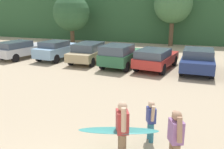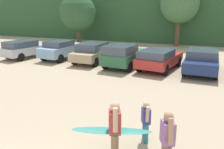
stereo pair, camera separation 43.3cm
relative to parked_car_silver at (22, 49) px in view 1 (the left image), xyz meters
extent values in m
cube|color=#2D5633|center=(10.39, 17.72, 2.22)|extent=(108.00, 12.00, 5.97)
cylinder|color=brown|center=(0.00, 8.87, 0.09)|extent=(0.47, 0.47, 1.70)
sphere|color=#2D5633|center=(0.00, 8.87, 2.68)|extent=(4.08, 4.08, 4.08)
cylinder|color=brown|center=(10.91, 10.63, 0.57)|extent=(0.47, 0.47, 2.66)
sphere|color=#427042|center=(10.91, 10.63, 3.58)|extent=(3.96, 3.96, 3.96)
cube|color=silver|center=(0.04, 0.20, -0.12)|extent=(2.59, 4.86, 0.63)
cube|color=#3F4C5B|center=(-0.12, -0.61, 0.43)|extent=(2.02, 2.64, 0.48)
cylinder|color=black|center=(-0.42, 1.85, -0.44)|extent=(0.34, 0.67, 0.64)
cylinder|color=black|center=(1.10, 1.54, -0.44)|extent=(0.34, 0.67, 0.64)
cylinder|color=black|center=(-1.02, -1.14, -0.44)|extent=(0.34, 0.67, 0.64)
cylinder|color=black|center=(0.50, -1.44, -0.44)|extent=(0.34, 0.67, 0.64)
cube|color=#84ADD1|center=(3.05, 0.57, -0.06)|extent=(2.22, 4.34, 0.73)
cube|color=#3F4C5B|center=(3.00, 0.12, 0.52)|extent=(1.84, 2.15, 0.43)
cylinder|color=black|center=(2.42, 2.03, -0.42)|extent=(0.29, 0.69, 0.67)
cylinder|color=black|center=(4.00, 1.85, -0.42)|extent=(0.29, 0.69, 0.67)
cylinder|color=black|center=(2.11, -0.71, -0.42)|extent=(0.29, 0.69, 0.67)
cylinder|color=black|center=(3.69, -0.89, -0.42)|extent=(0.29, 0.69, 0.67)
cube|color=tan|center=(5.84, 0.43, -0.13)|extent=(1.87, 4.48, 0.59)
cube|color=#3F4C5B|center=(5.84, 0.23, 0.44)|extent=(1.71, 2.51, 0.55)
cylinder|color=black|center=(5.03, 1.91, -0.43)|extent=(0.23, 0.67, 0.66)
cylinder|color=black|center=(6.68, 1.90, -0.43)|extent=(0.23, 0.67, 0.66)
cylinder|color=black|center=(5.01, -1.03, -0.43)|extent=(0.23, 0.67, 0.66)
cylinder|color=black|center=(6.65, -1.05, -0.43)|extent=(0.23, 0.67, 0.66)
cube|color=#2D6642|center=(8.59, -0.24, -0.06)|extent=(2.33, 4.16, 0.71)
cube|color=#3F4C5B|center=(8.49, -1.09, 0.58)|extent=(1.97, 2.32, 0.57)
cylinder|color=black|center=(7.89, 1.15, -0.41)|extent=(0.30, 0.72, 0.69)
cylinder|color=black|center=(9.58, 0.96, -0.41)|extent=(0.30, 0.72, 0.69)
cylinder|color=black|center=(7.59, -1.45, -0.41)|extent=(0.30, 0.72, 0.69)
cylinder|color=black|center=(9.28, -1.64, -0.41)|extent=(0.30, 0.72, 0.69)
cube|color=#B72D28|center=(10.99, -0.09, -0.11)|extent=(2.62, 4.52, 0.58)
cube|color=#3F4C5B|center=(10.86, -0.85, 0.41)|extent=(2.15, 2.65, 0.48)
cylinder|color=black|center=(10.37, 1.44, -0.40)|extent=(0.34, 0.75, 0.72)
cylinder|color=black|center=(12.08, 1.15, -0.40)|extent=(0.34, 0.75, 0.72)
cylinder|color=black|center=(9.90, -1.33, -0.40)|extent=(0.34, 0.75, 0.72)
cylinder|color=black|center=(11.60, -1.62, -0.40)|extent=(0.34, 0.75, 0.72)
cube|color=navy|center=(13.61, 0.08, -0.09)|extent=(2.09, 4.80, 0.63)
cube|color=#3F4C5B|center=(13.61, -0.14, 0.48)|extent=(1.86, 2.24, 0.50)
cylinder|color=black|center=(12.79, 1.67, -0.41)|extent=(0.24, 0.71, 0.71)
cylinder|color=black|center=(14.54, 1.62, -0.41)|extent=(0.24, 0.71, 0.71)
cylinder|color=black|center=(12.69, -1.45, -0.41)|extent=(0.24, 0.71, 0.71)
cylinder|color=black|center=(14.44, -1.51, -0.41)|extent=(0.24, 0.71, 0.71)
cylinder|color=#8C6B4C|center=(11.68, -10.73, -0.36)|extent=(0.19, 0.19, 0.80)
cylinder|color=#8C6B4C|center=(11.56, -10.47, -0.36)|extent=(0.19, 0.19, 0.80)
cube|color=#B23838|center=(11.62, -10.60, 0.34)|extent=(0.45, 0.50, 0.61)
sphere|color=#D8AD8C|center=(11.62, -10.60, 0.77)|extent=(0.25, 0.25, 0.25)
cylinder|color=#D8AD8C|center=(11.71, -10.80, 0.50)|extent=(0.19, 0.19, 0.65)
cylinder|color=#D8AD8C|center=(11.53, -10.39, 0.50)|extent=(0.25, 0.34, 0.66)
cylinder|color=teal|center=(12.24, -9.53, -0.45)|extent=(0.15, 0.15, 0.62)
cylinder|color=teal|center=(12.15, -9.33, -0.45)|extent=(0.15, 0.15, 0.62)
cube|color=#333D8C|center=(12.20, -9.43, 0.10)|extent=(0.35, 0.39, 0.48)
sphere|color=#D8AD8C|center=(12.20, -9.43, 0.44)|extent=(0.20, 0.20, 0.20)
cylinder|color=#D8AD8C|center=(12.27, -9.59, 0.23)|extent=(0.17, 0.21, 0.51)
cylinder|color=#D8AD8C|center=(12.12, -9.27, 0.23)|extent=(0.14, 0.15, 0.51)
cube|color=#9966A5|center=(13.00, -10.59, 0.29)|extent=(0.43, 0.47, 0.58)
sphere|color=tan|center=(13.00, -10.59, 0.71)|extent=(0.24, 0.24, 0.24)
cylinder|color=tan|center=(13.09, -10.78, 0.45)|extent=(0.22, 0.27, 0.63)
cylinder|color=tan|center=(12.91, -10.39, 0.45)|extent=(0.22, 0.28, 0.63)
ellipsoid|color=teal|center=(11.50, -10.54, 0.03)|extent=(2.28, 1.22, 0.18)
camera|label=1|loc=(13.22, -16.21, 3.25)|focal=38.85mm
camera|label=2|loc=(13.63, -16.07, 3.25)|focal=38.85mm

